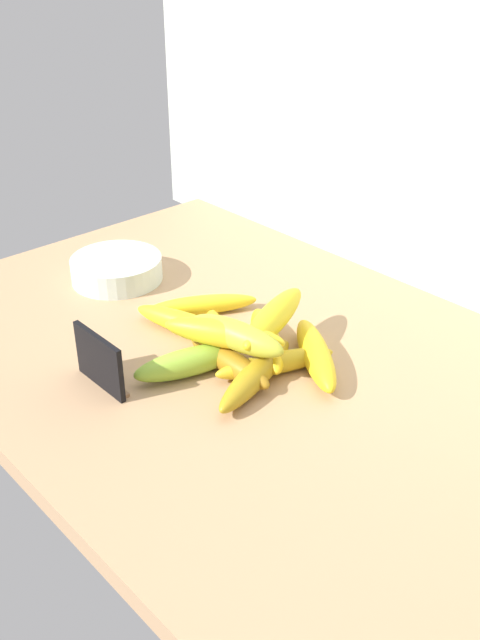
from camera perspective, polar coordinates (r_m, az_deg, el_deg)
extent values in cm
cube|color=tan|center=(111.55, -0.44, -2.94)|extent=(110.00, 76.00, 3.00)
cube|color=beige|center=(126.07, 13.39, 16.79)|extent=(130.00, 2.00, 70.00)
cube|color=black|center=(102.03, -11.20, -3.24)|extent=(11.00, 0.80, 8.40)
cube|color=#8B6445|center=(104.50, -10.62, -4.87)|extent=(9.90, 1.20, 0.60)
cylinder|color=silver|center=(132.61, -9.73, 4.09)|extent=(16.56, 16.56, 4.36)
ellipsoid|color=#9B6C17|center=(104.38, -0.92, -3.28)|extent=(17.61, 4.42, 3.79)
ellipsoid|color=#AE8919|center=(101.47, 1.30, -4.36)|extent=(10.01, 20.21, 3.80)
ellipsoid|color=yellow|center=(106.15, 6.06, -2.72)|extent=(18.18, 14.41, 4.14)
ellipsoid|color=yellow|center=(110.46, -2.17, -1.29)|extent=(14.08, 12.52, 3.68)
ellipsoid|color=yellow|center=(113.61, -4.12, -0.38)|extent=(20.85, 9.12, 3.69)
ellipsoid|color=#8DB834|center=(103.95, -4.06, -3.38)|extent=(8.89, 17.56, 4.21)
ellipsoid|color=yellow|center=(109.14, 2.14, -1.58)|extent=(17.45, 13.78, 4.09)
ellipsoid|color=gold|center=(104.35, 2.81, -3.49)|extent=(10.19, 18.38, 3.29)
ellipsoid|color=yellow|center=(119.71, -2.97, 1.24)|extent=(12.22, 17.43, 3.27)
ellipsoid|color=yellow|center=(106.63, 2.69, 0.20)|extent=(11.05, 19.54, 4.29)
ellipsoid|color=gold|center=(102.61, -0.29, -1.23)|extent=(16.57, 7.48, 4.33)
ellipsoid|color=yellow|center=(103.26, -1.32, -1.10)|extent=(17.99, 12.73, 4.10)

